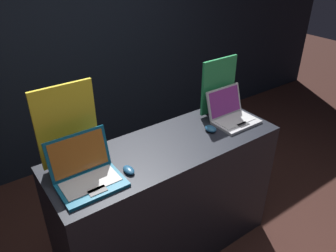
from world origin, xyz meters
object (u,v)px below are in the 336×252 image
at_px(laptop_back, 232,114).
at_px(mouse_back, 211,129).
at_px(mouse_front, 129,170).
at_px(promo_stand_front, 67,128).
at_px(laptop_front, 87,173).
at_px(promo_stand_back, 218,88).

xyz_separation_m(laptop_back, mouse_back, (-0.23, -0.03, -0.04)).
bearing_deg(mouse_back, mouse_front, -174.09).
distance_m(promo_stand_front, mouse_back, 1.00).
distance_m(laptop_front, promo_stand_back, 1.21).
bearing_deg(mouse_back, promo_stand_back, 39.22).
bearing_deg(promo_stand_back, mouse_front, -164.47).
bearing_deg(promo_stand_front, laptop_front, -90.00).
relative_size(mouse_front, mouse_back, 1.02).
bearing_deg(laptop_back, promo_stand_back, 90.00).
relative_size(laptop_front, mouse_front, 3.72).
height_order(laptop_front, mouse_back, laptop_front).
bearing_deg(mouse_back, laptop_front, -179.27).
relative_size(laptop_back, mouse_back, 3.45).
bearing_deg(laptop_back, laptop_front, -178.15).
bearing_deg(laptop_front, laptop_back, 1.85).
xyz_separation_m(laptop_front, laptop_back, (1.18, 0.04, -0.01)).
bearing_deg(laptop_front, promo_stand_back, 9.68).
height_order(laptop_front, laptop_back, laptop_front).
bearing_deg(mouse_back, laptop_back, 6.41).
relative_size(mouse_back, promo_stand_back, 0.21).
height_order(mouse_front, promo_stand_back, promo_stand_back).
xyz_separation_m(mouse_front, laptop_back, (0.95, 0.10, 0.04)).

